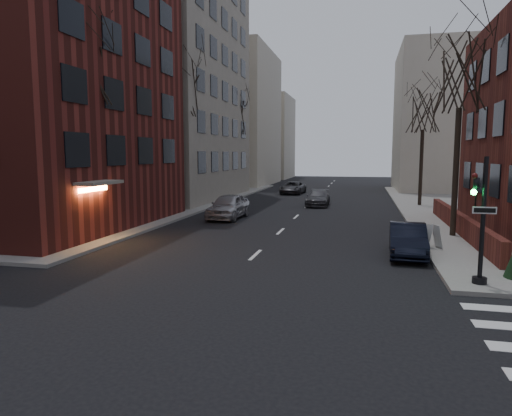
{
  "coord_description": "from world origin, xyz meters",
  "views": [
    {
      "loc": [
        4.31,
        -6.3,
        4.23
      ],
      "look_at": [
        0.04,
        11.92,
        2.0
      ],
      "focal_mm": 32.0,
      "sensor_mm": 36.0,
      "label": 1
    }
  ],
  "objects": [
    {
      "name": "building_left_brick",
      "position": [
        -15.5,
        16.5,
        9.0
      ],
      "size": [
        15.0,
        15.0,
        18.0
      ],
      "primitive_type": "cube",
      "color": "maroon",
      "rests_on": "ground"
    },
    {
      "name": "ground",
      "position": [
        0.0,
        0.0,
        0.0
      ],
      "size": [
        160.0,
        160.0,
        0.0
      ],
      "primitive_type": "plane",
      "color": "black",
      "rests_on": "ground"
    },
    {
      "name": "tree_left_c",
      "position": [
        -8.8,
        40.0,
        8.03
      ],
      "size": [
        3.96,
        3.96,
        9.72
      ],
      "color": "#2D231C",
      "rests_on": "sidewalk_far_left"
    },
    {
      "name": "sidewalk_far_left",
      "position": [
        -29.0,
        30.0,
        0.07
      ],
      "size": [
        44.0,
        44.0,
        0.15
      ],
      "primitive_type": "cube",
      "color": "gray",
      "rests_on": "ground"
    },
    {
      "name": "tree_right_b",
      "position": [
        8.8,
        32.0,
        7.59
      ],
      "size": [
        3.74,
        3.74,
        9.18
      ],
      "color": "#2D231C",
      "rests_on": "sidewalk_far_right"
    },
    {
      "name": "low_wall_right",
      "position": [
        9.3,
        19.0,
        0.65
      ],
      "size": [
        0.35,
        16.0,
        1.0
      ],
      "primitive_type": "cube",
      "color": "maroon",
      "rests_on": "sidewalk_far_right"
    },
    {
      "name": "parked_sedan",
      "position": [
        6.2,
        13.27,
        0.68
      ],
      "size": [
        1.59,
        4.15,
        1.35
      ],
      "primitive_type": "imported",
      "rotation": [
        0.0,
        0.0,
        -0.04
      ],
      "color": "black",
      "rests_on": "ground"
    },
    {
      "name": "building_distant_ra",
      "position": [
        15.0,
        50.0,
        8.0
      ],
      "size": [
        14.0,
        14.0,
        16.0
      ],
      "primitive_type": "cube",
      "color": "#BEB4A1",
      "rests_on": "ground"
    },
    {
      "name": "traffic_signal",
      "position": [
        7.94,
        8.99,
        1.91
      ],
      "size": [
        0.76,
        0.44,
        4.0
      ],
      "color": "black",
      "rests_on": "sidewalk_far_right"
    },
    {
      "name": "tree_left_a",
      "position": [
        -8.8,
        14.0,
        8.47
      ],
      "size": [
        4.18,
        4.18,
        10.26
      ],
      "color": "#2D231C",
      "rests_on": "sidewalk_far_left"
    },
    {
      "name": "building_left_tan",
      "position": [
        -17.0,
        34.0,
        14.0
      ],
      "size": [
        18.0,
        18.0,
        28.0
      ],
      "primitive_type": "cube",
      "color": "gray",
      "rests_on": "ground"
    },
    {
      "name": "building_distant_la",
      "position": [
        -15.0,
        55.0,
        9.0
      ],
      "size": [
        14.0,
        16.0,
        18.0
      ],
      "primitive_type": "cube",
      "color": "#BEB4A1",
      "rests_on": "ground"
    },
    {
      "name": "tree_right_a",
      "position": [
        8.8,
        18.0,
        8.03
      ],
      "size": [
        3.96,
        3.96,
        9.72
      ],
      "color": "#2D231C",
      "rests_on": "sidewalk_far_right"
    },
    {
      "name": "car_lane_far",
      "position": [
        -2.87,
        41.53,
        0.65
      ],
      "size": [
        2.48,
        4.84,
        1.31
      ],
      "primitive_type": "imported",
      "rotation": [
        0.0,
        0.0,
        -0.07
      ],
      "color": "#39393D",
      "rests_on": "ground"
    },
    {
      "name": "streetlamp_near",
      "position": [
        -8.2,
        22.0,
        4.24
      ],
      "size": [
        0.36,
        0.36,
        6.28
      ],
      "color": "black",
      "rests_on": "sidewalk_far_left"
    },
    {
      "name": "building_distant_lb",
      "position": [
        -13.0,
        72.0,
        7.0
      ],
      "size": [
        10.0,
        12.0,
        14.0
      ],
      "primitive_type": "cube",
      "color": "#BEB4A1",
      "rests_on": "ground"
    },
    {
      "name": "sandwich_board",
      "position": [
        7.34,
        14.59,
        0.66
      ],
      "size": [
        0.65,
        0.75,
        1.02
      ],
      "primitive_type": "cube",
      "rotation": [
        0.0,
        0.0,
        0.36
      ],
      "color": "silver",
      "rests_on": "sidewalk_far_right"
    },
    {
      "name": "streetlamp_far",
      "position": [
        -8.2,
        42.0,
        4.24
      ],
      "size": [
        0.36,
        0.36,
        6.28
      ],
      "color": "black",
      "rests_on": "sidewalk_far_left"
    },
    {
      "name": "car_lane_silver",
      "position": [
        -4.22,
        22.19,
        0.81
      ],
      "size": [
        2.05,
        4.83,
        1.63
      ],
      "primitive_type": "imported",
      "rotation": [
        0.0,
        0.0,
        -0.03
      ],
      "color": "#A9A8AD",
      "rests_on": "ground"
    },
    {
      "name": "tree_left_b",
      "position": [
        -8.8,
        26.0,
        8.91
      ],
      "size": [
        4.4,
        4.4,
        10.8
      ],
      "color": "#2D231C",
      "rests_on": "sidewalk_far_left"
    },
    {
      "name": "car_lane_gray",
      "position": [
        0.8,
        30.93,
        0.64
      ],
      "size": [
        1.79,
        4.39,
        1.27
      ],
      "primitive_type": "imported",
      "rotation": [
        0.0,
        0.0,
        -0.0
      ],
      "color": "#3D3D42",
      "rests_on": "ground"
    }
  ]
}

